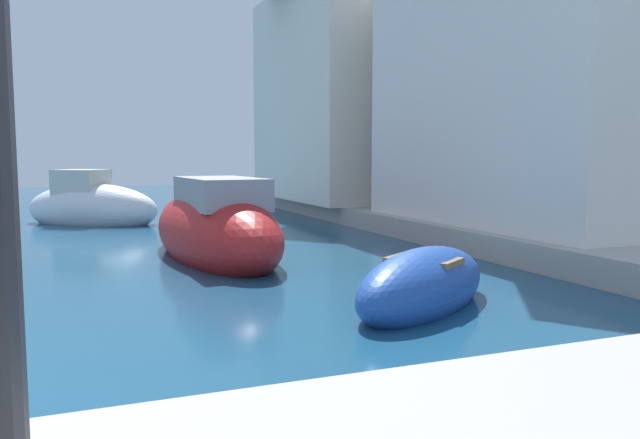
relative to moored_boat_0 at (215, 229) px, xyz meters
The scene contains 6 objects.
quay_promenade 6.97m from the moored_boat_0, 97.50° to the right, with size 44.00×32.00×0.50m.
moored_boat_0 is the anchor object (origin of this frame).
moored_boat_2 7.92m from the moored_boat_0, 105.70° to the left, with size 4.47×3.91×1.98m.
moored_boat_4 5.51m from the moored_boat_0, 72.03° to the right, with size 3.20×2.73×1.03m.
waterfront_building_main 8.80m from the moored_boat_0, ahead, with size 5.58×8.37×8.16m.
waterfront_building_annex 12.40m from the moored_boat_0, 47.99° to the left, with size 7.22×8.64×8.68m.
Camera 1 is at (2.60, -5.88, 2.01)m, focal length 35.17 mm.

